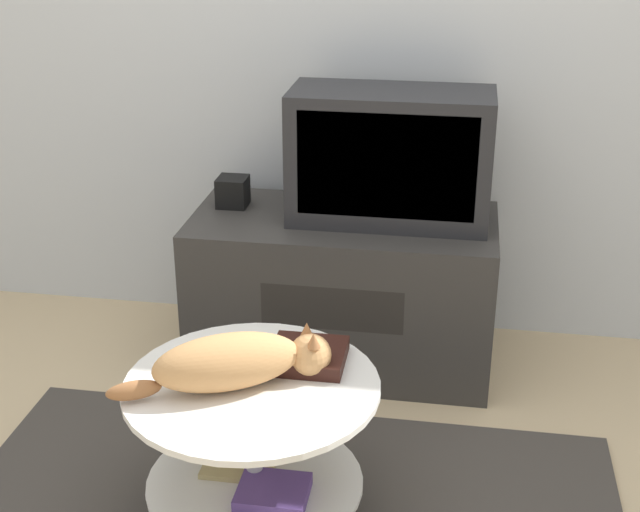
{
  "coord_description": "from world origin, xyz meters",
  "views": [
    {
      "loc": [
        0.42,
        -1.94,
        1.66
      ],
      "look_at": [
        0.03,
        0.45,
        0.61
      ],
      "focal_mm": 50.0,
      "sensor_mm": 36.0,
      "label": 1
    }
  ],
  "objects_px": {
    "speaker": "(233,192)",
    "dvd_box": "(308,356)",
    "cat": "(237,361)",
    "tv": "(390,157)"
  },
  "relations": [
    {
      "from": "speaker",
      "to": "cat",
      "type": "bearing_deg",
      "value": -75.14
    },
    {
      "from": "dvd_box",
      "to": "tv",
      "type": "bearing_deg",
      "value": 80.67
    },
    {
      "from": "speaker",
      "to": "dvd_box",
      "type": "distance_m",
      "value": 0.98
    },
    {
      "from": "tv",
      "to": "cat",
      "type": "bearing_deg",
      "value": -106.9
    },
    {
      "from": "cat",
      "to": "tv",
      "type": "bearing_deg",
      "value": 46.47
    },
    {
      "from": "speaker",
      "to": "cat",
      "type": "height_order",
      "value": "speaker"
    },
    {
      "from": "speaker",
      "to": "dvd_box",
      "type": "xyz_separation_m",
      "value": [
        0.43,
        -0.87,
        -0.14
      ]
    },
    {
      "from": "cat",
      "to": "speaker",
      "type": "bearing_deg",
      "value": 78.24
    },
    {
      "from": "tv",
      "to": "speaker",
      "type": "distance_m",
      "value": 0.59
    },
    {
      "from": "speaker",
      "to": "dvd_box",
      "type": "relative_size",
      "value": 0.53
    }
  ]
}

